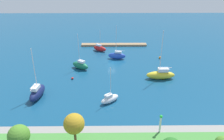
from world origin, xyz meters
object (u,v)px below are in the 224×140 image
object	(u,v)px
harbor_beacon	(160,122)
sailboat_yellow_far_north	(161,74)
sailboat_white_lone_south	(110,99)
sailboat_red_far_south	(100,48)
sailboat_navy_near_pier	(37,92)
park_tree_east	(74,124)
park_tree_west	(19,136)
mooring_buoy_orange	(160,58)
pier_dock	(114,45)
sailboat_blue_center_basin	(117,55)
sailboat_green_east_end	(80,65)
mooring_buoy_red	(72,78)

from	to	relation	value
harbor_beacon	sailboat_yellow_far_north	distance (m)	23.84
sailboat_white_lone_south	sailboat_red_far_south	world-z (taller)	sailboat_white_lone_south
sailboat_white_lone_south	sailboat_navy_near_pier	world-z (taller)	sailboat_navy_near_pier
park_tree_east	sailboat_navy_near_pier	size ratio (longest dim) A/B	0.48
park_tree_west	mooring_buoy_orange	xyz separation A→B (m)	(-30.66, -43.10, -5.16)
sailboat_navy_near_pier	sailboat_red_far_south	bearing A→B (deg)	-15.49
harbor_beacon	mooring_buoy_orange	xyz separation A→B (m)	(-7.92, -37.64, -3.07)
pier_dock	mooring_buoy_orange	size ratio (longest dim) A/B	31.97
pier_dock	sailboat_blue_center_basin	bearing A→B (deg)	93.11
park_tree_east	mooring_buoy_orange	world-z (taller)	park_tree_east
park_tree_east	sailboat_green_east_end	world-z (taller)	sailboat_green_east_end
pier_dock	mooring_buoy_orange	world-z (taller)	mooring_buoy_orange
park_tree_west	sailboat_navy_near_pier	world-z (taller)	sailboat_navy_near_pier
mooring_buoy_red	park_tree_east	bearing A→B (deg)	99.85
park_tree_east	sailboat_yellow_far_north	bearing A→B (deg)	-127.48
pier_dock	mooring_buoy_orange	bearing A→B (deg)	138.82
harbor_beacon	sailboat_white_lone_south	xyz separation A→B (m)	(9.00, -11.72, -2.54)
sailboat_navy_near_pier	pier_dock	bearing A→B (deg)	-18.96
pier_dock	sailboat_red_far_south	distance (m)	7.94
sailboat_white_lone_south	pier_dock	bearing A→B (deg)	49.44
sailboat_navy_near_pier	sailboat_white_lone_south	bearing A→B (deg)	-89.30
sailboat_yellow_far_north	sailboat_white_lone_south	world-z (taller)	sailboat_yellow_far_north
pier_dock	harbor_beacon	world-z (taller)	harbor_beacon
sailboat_red_far_south	mooring_buoy_orange	size ratio (longest dim) A/B	10.00
park_tree_west	sailboat_blue_center_basin	bearing A→B (deg)	-110.56
sailboat_yellow_far_north	mooring_buoy_orange	bearing A→B (deg)	-101.61
mooring_buoy_red	sailboat_blue_center_basin	bearing A→B (deg)	-131.25
pier_dock	park_tree_west	size ratio (longest dim) A/B	4.28
pier_dock	sailboat_yellow_far_north	distance (m)	30.39
harbor_beacon	sailboat_white_lone_south	bearing A→B (deg)	-52.47
sailboat_blue_center_basin	pier_dock	bearing A→B (deg)	-77.65
harbor_beacon	sailboat_blue_center_basin	size ratio (longest dim) A/B	0.33
pier_dock	sailboat_white_lone_south	distance (m)	39.27
sailboat_blue_center_basin	sailboat_red_far_south	distance (m)	9.59
sailboat_yellow_far_north	sailboat_white_lone_south	bearing A→B (deg)	38.79
sailboat_green_east_end	mooring_buoy_red	bearing A→B (deg)	111.05
mooring_buoy_red	sailboat_navy_near_pier	bearing A→B (deg)	53.14
sailboat_green_east_end	park_tree_east	bearing A→B (deg)	128.50
pier_dock	harbor_beacon	distance (m)	51.56
pier_dock	sailboat_yellow_far_north	xyz separation A→B (m)	(-12.36, 27.75, 0.95)
sailboat_blue_center_basin	sailboat_yellow_far_north	bearing A→B (deg)	138.15
sailboat_navy_near_pier	mooring_buoy_orange	size ratio (longest dim) A/B	15.68
sailboat_yellow_far_north	sailboat_white_lone_south	distance (m)	18.16
sailboat_white_lone_south	sailboat_red_far_south	xyz separation A→B (m)	(3.59, -33.36, 0.13)
sailboat_green_east_end	mooring_buoy_red	xyz separation A→B (m)	(1.47, 6.82, -0.89)
sailboat_white_lone_south	sailboat_navy_near_pier	bearing A→B (deg)	134.57
park_tree_east	sailboat_white_lone_south	distance (m)	16.22
harbor_beacon	sailboat_navy_near_pier	world-z (taller)	sailboat_navy_near_pier
sailboat_yellow_far_north	sailboat_green_east_end	size ratio (longest dim) A/B	1.27
park_tree_west	mooring_buoy_orange	distance (m)	53.14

